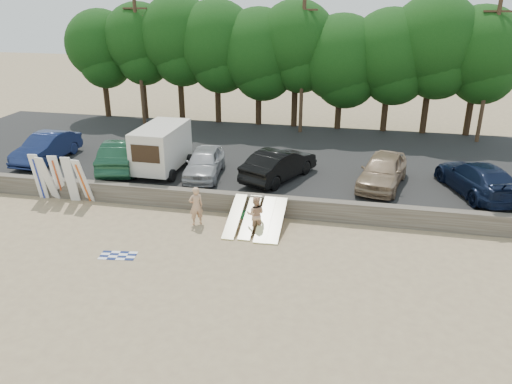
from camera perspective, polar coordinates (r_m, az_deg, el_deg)
ground at (r=22.33m, az=-5.31°, el=-5.29°), size 120.00×120.00×0.00m
seawall at (r=24.71m, az=-3.34°, el=-1.13°), size 44.00×0.50×1.00m
parking_lot at (r=31.59m, az=0.18°, el=3.90°), size 44.00×14.50×0.70m
treeline at (r=37.03m, az=3.89°, el=16.32°), size 32.93×6.26×9.43m
utility_poles at (r=35.44m, az=5.32°, el=14.26°), size 25.80×0.26×9.00m
box_trailer at (r=28.19m, az=-10.76°, el=5.11°), size 2.43×4.20×2.63m
car_0 at (r=32.30m, az=-22.83°, el=4.71°), size 1.93×5.01×1.63m
car_1 at (r=29.34m, az=-14.95°, el=4.18°), size 2.92×5.53×1.73m
car_2 at (r=27.44m, az=-5.93°, el=3.38°), size 2.34×4.71×1.54m
car_3 at (r=26.84m, az=2.66°, el=3.18°), size 3.72×5.33×1.67m
car_4 at (r=26.67m, az=14.27°, el=2.40°), size 3.02×5.28×1.69m
car_5 at (r=27.20m, az=23.97°, el=1.45°), size 3.99×6.07×1.63m
surfboard_upright_0 at (r=28.10m, az=-23.60°, el=1.63°), size 0.54×0.57×2.57m
surfboard_upright_1 at (r=27.77m, az=-22.71°, el=1.45°), size 0.63×0.92×2.49m
surfboard_upright_2 at (r=27.70m, az=-21.72°, el=1.59°), size 0.61×0.79×2.53m
surfboard_upright_3 at (r=27.09m, az=-20.45°, el=1.36°), size 0.56×0.65×2.56m
surfboard_upright_4 at (r=26.74m, az=-19.17°, el=1.20°), size 0.62×0.92×2.49m
surfboard_low_0 at (r=23.10m, az=-2.43°, el=-2.77°), size 0.56×2.86×1.05m
surfboard_low_1 at (r=23.03m, az=-0.65°, el=-2.88°), size 0.56×2.87×1.02m
surfboard_low_2 at (r=22.76m, az=1.05°, el=-3.11°), size 0.56×2.85×1.08m
surfboard_low_3 at (r=22.71m, az=2.38°, el=-3.22°), size 0.56×2.85×1.06m
beachgoer_a at (r=23.31m, az=-6.87°, el=-1.59°), size 0.82×0.76×1.87m
beachgoer_b at (r=22.47m, az=-0.04°, el=-2.57°), size 0.89×0.72×1.71m
cooler at (r=24.07m, az=-1.18°, el=-2.64°), size 0.45×0.40×0.32m
gear_bag at (r=23.90m, az=1.29°, el=-2.97°), size 0.34×0.29×0.22m
beach_towel at (r=21.64m, az=-15.49°, el=-7.01°), size 1.69×1.69×0.00m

